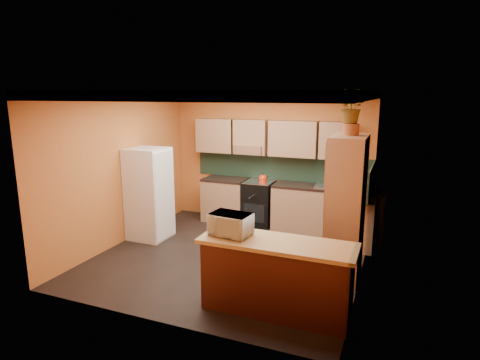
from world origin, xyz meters
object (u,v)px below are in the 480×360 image
(pantry, at_px, (346,208))
(breakfast_bar, at_px, (276,279))
(stove, at_px, (259,203))
(fridge, at_px, (149,194))
(microwave, at_px, (230,224))
(base_cabinets_back, at_px, (288,207))

(pantry, height_order, breakfast_bar, pantry)
(stove, bearing_deg, breakfast_bar, -67.11)
(stove, relative_size, pantry, 0.43)
(fridge, bearing_deg, microwave, -35.14)
(fridge, bearing_deg, stove, 42.33)
(stove, xyz_separation_m, microwave, (0.72, -3.15, 0.61))
(breakfast_bar, bearing_deg, microwave, 180.00)
(base_cabinets_back, bearing_deg, pantry, -53.82)
(microwave, bearing_deg, base_cabinets_back, 97.58)
(stove, bearing_deg, pantry, -42.97)
(stove, bearing_deg, fridge, -137.67)
(base_cabinets_back, relative_size, fridge, 2.15)
(base_cabinets_back, xyz_separation_m, microwave, (0.10, -3.15, 0.63))
(base_cabinets_back, relative_size, microwave, 7.28)
(stove, height_order, pantry, pantry)
(fridge, height_order, breakfast_bar, fridge)
(base_cabinets_back, distance_m, microwave, 3.22)
(stove, height_order, microwave, microwave)
(base_cabinets_back, bearing_deg, microwave, -88.23)
(fridge, height_order, microwave, fridge)
(breakfast_bar, xyz_separation_m, microwave, (-0.61, 0.00, 0.63))
(stove, relative_size, fridge, 0.54)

